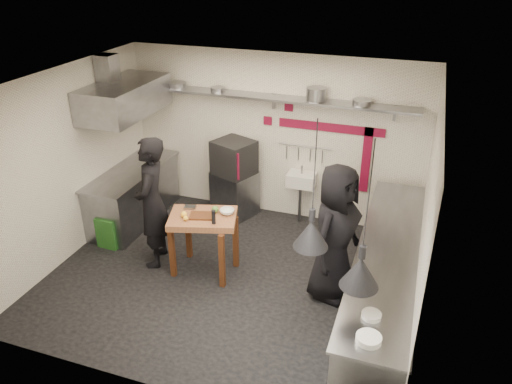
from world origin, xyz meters
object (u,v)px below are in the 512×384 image
(oven_stand, at_px, (235,193))
(chef_left, at_px, (152,203))
(chef_right, at_px, (335,233))
(green_bin, at_px, (111,230))
(prep_table, at_px, (204,244))
(combi_oven, at_px, (234,158))

(oven_stand, relative_size, chef_left, 0.41)
(chef_right, bearing_deg, green_bin, 106.53)
(green_bin, bearing_deg, oven_stand, 47.20)
(prep_table, bearing_deg, chef_left, 163.27)
(oven_stand, distance_m, chef_left, 1.95)
(oven_stand, height_order, prep_table, prep_table)
(prep_table, bearing_deg, oven_stand, 80.63)
(green_bin, bearing_deg, prep_table, -6.11)
(combi_oven, distance_m, green_bin, 2.30)
(oven_stand, xyz_separation_m, green_bin, (-1.48, -1.59, -0.15))
(chef_right, bearing_deg, combi_oven, 69.48)
(green_bin, bearing_deg, chef_right, -1.58)
(combi_oven, distance_m, chef_left, 1.81)
(combi_oven, relative_size, chef_left, 0.31)
(combi_oven, height_order, chef_right, chef_right)
(combi_oven, relative_size, green_bin, 1.21)
(oven_stand, distance_m, combi_oven, 0.69)
(combi_oven, xyz_separation_m, chef_right, (2.03, -1.62, -0.14))
(chef_right, bearing_deg, chef_left, 109.88)
(prep_table, height_order, chef_right, chef_right)
(oven_stand, bearing_deg, chef_left, -85.61)
(oven_stand, xyz_separation_m, chef_right, (2.05, -1.69, 0.55))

